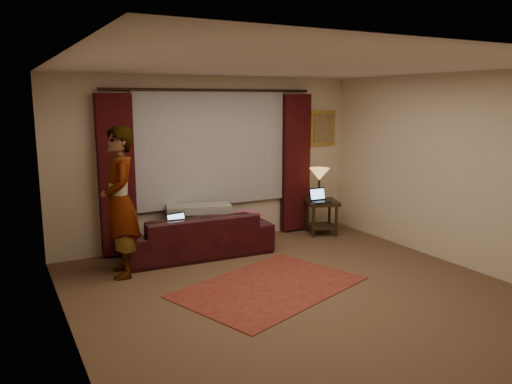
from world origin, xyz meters
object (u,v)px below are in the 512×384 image
Objects in this scene: sofa at (197,226)px; tiffany_lamp at (319,184)px; end_table at (322,217)px; laptop_sofa at (180,222)px; laptop_table at (321,195)px; person at (120,202)px.

tiffany_lamp is at bearing -172.98° from sofa.
tiffany_lamp is at bearing 103.99° from end_table.
tiffany_lamp reaches higher than sofa.
sofa is 6.46× the size of laptop_sofa.
tiffany_lamp is at bearing -5.85° from laptop_sofa.
tiffany_lamp is (-0.02, 0.07, 0.56)m from end_table.
laptop_table is (-0.08, -0.18, -0.16)m from tiffany_lamp.
laptop_table is (2.18, -0.02, 0.26)m from sofa.
laptop_table reaches higher than end_table.
laptop_table is at bearing -177.45° from sofa.
sofa is 3.68× the size of end_table.
sofa is 2.19m from laptop_table.
laptop_table is at bearing -9.75° from laptop_sofa.
laptop_table is at bearing -115.05° from tiffany_lamp.
sofa reaches higher than end_table.
laptop_sofa is 2.46m from laptop_table.
tiffany_lamp is (2.26, 0.16, 0.42)m from sofa.
laptop_table is at bearing -133.21° from end_table.
end_table is 0.56m from tiffany_lamp.
laptop_sofa is at bearing -177.94° from laptop_table.
sofa is 2.28m from end_table.
tiffany_lamp is at bearing 104.56° from person.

